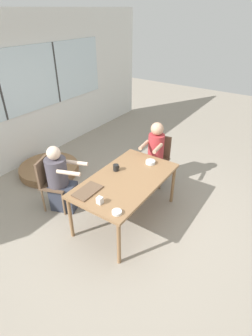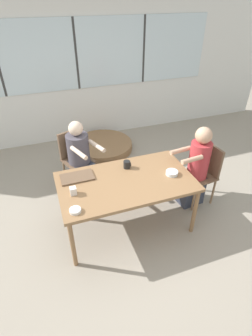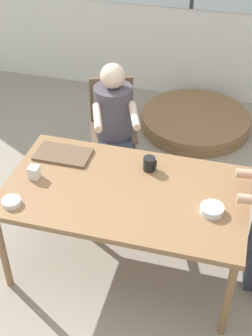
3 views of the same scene
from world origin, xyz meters
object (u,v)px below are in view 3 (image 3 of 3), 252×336
Objects in this scene: person_man_blue_shirt at (114,131)px; bowl_white_shallow at (11,202)px; chair_for_man_blue_shirt at (113,118)px; milk_carton_small at (34,172)px; coffee_mug at (150,164)px; bowl_cereal at (212,210)px; folded_table_stack at (195,121)px.

bowl_white_shallow is at bearing 56.52° from person_man_blue_shirt.
milk_carton_small is at bearing 59.54° from chair_for_man_blue_shirt.
milk_carton_small is (-0.73, -0.29, -0.00)m from coffee_mug.
coffee_mug reaches higher than bowl_cereal.
coffee_mug is at bearing 100.20° from chair_for_man_blue_shirt.
chair_for_man_blue_shirt is at bearing 80.21° from milk_carton_small.
milk_carton_small is (-0.20, -1.17, 0.24)m from chair_for_man_blue_shirt.
bowl_cereal is at bearing -1.61° from milk_carton_small.
person_man_blue_shirt reaches higher than bowl_cereal.
bowl_cereal is (1.20, -0.03, -0.02)m from milk_carton_small.
person_man_blue_shirt is at bearing 122.85° from coffee_mug.
chair_for_man_blue_shirt is 9.77× the size of milk_carton_small.
person_man_blue_shirt is 12.33× the size of milk_carton_small.
chair_for_man_blue_shirt is 0.76× the size of folded_table_stack.
person_man_blue_shirt is at bearing -120.36° from folded_table_stack.
bowl_white_shallow is 0.10× the size of folded_table_stack.
bowl_cereal is (0.47, -0.32, -0.03)m from coffee_mug.
chair_for_man_blue_shirt reaches higher than folded_table_stack.
milk_carton_small is at bearing 178.39° from bowl_cereal.
coffee_mug is 0.67× the size of bowl_cereal.
folded_table_stack is (0.85, 2.03, -0.69)m from milk_carton_small.
bowl_white_shallow is at bearing 60.13° from chair_for_man_blue_shirt.
bowl_cereal is 0.13× the size of folded_table_stack.
chair_for_man_blue_shirt is 1.58m from bowl_cereal.
folded_table_stack is at bearing 85.96° from coffee_mug.
chair_for_man_blue_shirt is at bearing 129.59° from bowl_cereal.
bowl_cereal is at bearing -80.50° from folded_table_stack.
folded_table_stack is (0.89, 2.31, -0.66)m from bowl_white_shallow.
chair_for_man_blue_shirt is 1.21m from milk_carton_small.
person_man_blue_shirt is 7.40× the size of bowl_cereal.
milk_carton_small is 2.30m from folded_table_stack.
person_man_blue_shirt is at bearing 77.19° from bowl_white_shallow.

